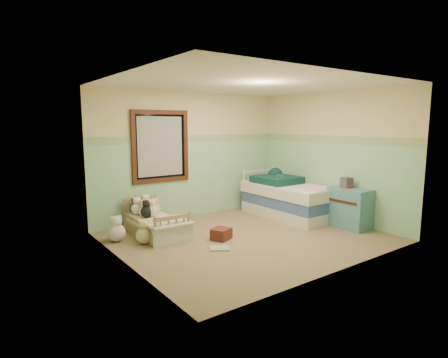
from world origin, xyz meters
TOP-DOWN VIEW (x-y plane):
  - floor at (0.00, 0.00)m, footprint 4.20×3.60m
  - ceiling at (0.00, 0.00)m, footprint 4.20×3.60m
  - wall_back at (0.00, 1.80)m, footprint 4.20×0.04m
  - wall_front at (0.00, -1.80)m, footprint 4.20×0.04m
  - wall_left at (-2.10, 0.00)m, footprint 0.04×3.60m
  - wall_right at (2.10, 0.00)m, footprint 0.04×3.60m
  - wainscot_mint at (0.00, 1.79)m, footprint 4.20×0.01m
  - border_strip at (0.00, 1.79)m, footprint 4.20×0.01m
  - window_frame at (-0.70, 1.76)m, footprint 1.16×0.06m
  - window_blinds at (-0.70, 1.77)m, footprint 0.92×0.01m
  - toddler_bed_frame at (-1.18, 1.05)m, footprint 0.65×1.30m
  - toddler_mattress at (-1.18, 1.05)m, footprint 0.60×1.25m
  - patchwork_quilt at (-1.18, 0.65)m, footprint 0.71×0.65m
  - plush_bed_brown at (-1.33, 1.55)m, footprint 0.20×0.20m
  - plush_bed_white at (-1.13, 1.55)m, footprint 0.22×0.22m
  - plush_bed_tan at (-1.28, 1.33)m, footprint 0.19×0.19m
  - plush_bed_dark at (-1.05, 1.33)m, footprint 0.17×0.17m
  - plush_floor_cream at (-1.87, 1.05)m, footprint 0.29×0.29m
  - plush_floor_tan at (-1.55, 0.68)m, footprint 0.27×0.27m
  - twin_bed_frame at (1.55, 0.59)m, footprint 0.94×1.87m
  - twin_boxspring at (1.55, 0.59)m, footprint 0.94×1.87m
  - twin_mattress at (1.55, 0.59)m, footprint 0.97×1.91m
  - teal_blanket at (1.50, 0.89)m, footprint 0.81×0.85m
  - dresser at (1.86, -0.64)m, footprint 0.45×0.72m
  - book_stack at (1.86, -0.55)m, footprint 0.20×0.16m
  - red_pillow at (-0.45, 0.15)m, footprint 0.38×0.36m
  - floor_book at (-0.74, -0.23)m, footprint 0.36×0.33m
  - extra_plush_0 at (-1.21, 1.14)m, footprint 0.21×0.21m
  - extra_plush_1 at (-1.07, 1.30)m, footprint 0.19×0.19m
  - extra_plush_2 at (-1.30, 1.22)m, footprint 0.18×0.18m
  - extra_plush_3 at (-1.30, 1.21)m, footprint 0.19×0.19m
  - extra_plush_4 at (-1.30, 1.14)m, footprint 0.21×0.21m
  - extra_plush_5 at (-1.34, 1.44)m, footprint 0.21×0.21m

SIDE VIEW (x-z plane):
  - floor at x=0.00m, z-range -0.02..0.00m
  - floor_book at x=-0.74m, z-range 0.00..0.03m
  - toddler_bed_frame at x=-1.18m, z-range 0.00..0.17m
  - red_pillow at x=-0.45m, z-range 0.00..0.19m
  - twin_bed_frame at x=1.55m, z-range 0.00..0.22m
  - plush_floor_tan at x=-1.55m, z-range 0.00..0.27m
  - plush_floor_cream at x=-1.87m, z-range 0.00..0.29m
  - toddler_mattress at x=-1.18m, z-range 0.17..0.29m
  - patchwork_quilt at x=-1.18m, z-range 0.29..0.32m
  - twin_boxspring at x=1.55m, z-range 0.22..0.44m
  - dresser at x=1.86m, z-range 0.00..0.72m
  - plush_bed_dark at x=-1.05m, z-range 0.29..0.46m
  - extra_plush_2 at x=-1.30m, z-range 0.29..0.47m
  - extra_plush_3 at x=-1.30m, z-range 0.29..0.48m
  - plush_bed_tan at x=-1.28m, z-range 0.29..0.48m
  - extra_plush_1 at x=-1.07m, z-range 0.29..0.48m
  - plush_bed_brown at x=-1.33m, z-range 0.29..0.48m
  - extra_plush_4 at x=-1.30m, z-range 0.29..0.50m
  - extra_plush_5 at x=-1.34m, z-range 0.29..0.50m
  - extra_plush_0 at x=-1.21m, z-range 0.29..0.50m
  - plush_bed_white at x=-1.13m, z-range 0.29..0.51m
  - twin_mattress at x=1.55m, z-range 0.44..0.66m
  - teal_blanket at x=1.50m, z-range 0.66..0.80m
  - wainscot_mint at x=0.00m, z-range 0.00..1.50m
  - book_stack at x=1.86m, z-range 0.72..0.91m
  - wall_back at x=0.00m, z-range 0.00..2.50m
  - wall_front at x=0.00m, z-range 0.00..2.50m
  - wall_left at x=-2.10m, z-range 0.00..2.50m
  - wall_right at x=2.10m, z-range 0.00..2.50m
  - window_blinds at x=-0.70m, z-range 0.89..2.01m
  - window_frame at x=-0.70m, z-range 0.77..2.13m
  - border_strip at x=0.00m, z-range 1.50..1.65m
  - ceiling at x=0.00m, z-range 2.50..2.52m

